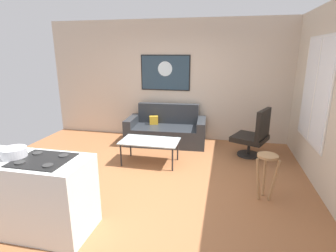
{
  "coord_description": "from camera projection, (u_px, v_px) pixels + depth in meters",
  "views": [
    {
      "loc": [
        1.15,
        -3.83,
        2.06
      ],
      "look_at": [
        0.11,
        0.9,
        0.7
      ],
      "focal_mm": 28.19,
      "sensor_mm": 36.0,
      "label": 1
    }
  ],
  "objects": [
    {
      "name": "kitchen_counter",
      "position": [
        27.0,
        194.0,
        3.1
      ],
      "size": [
        1.54,
        0.64,
        0.92
      ],
      "color": "silver",
      "rests_on": "ground"
    },
    {
      "name": "bar_stool",
      "position": [
        267.0,
        166.0,
        3.71
      ],
      "size": [
        0.33,
        0.33,
        0.68
      ],
      "color": "#A47A4F",
      "rests_on": "ground"
    },
    {
      "name": "back_wall",
      "position": [
        177.0,
        81.0,
        6.29
      ],
      "size": [
        6.4,
        0.05,
        2.8
      ],
      "primitive_type": "cube",
      "color": "beige",
      "rests_on": "ground"
    },
    {
      "name": "window",
      "position": [
        316.0,
        91.0,
        4.31
      ],
      "size": [
        0.03,
        1.39,
        1.76
      ],
      "color": "silver"
    },
    {
      "name": "couch",
      "position": [
        166.0,
        131.0,
        6.15
      ],
      "size": [
        1.85,
        0.96,
        0.88
      ],
      "color": "#292D32",
      "rests_on": "ground"
    },
    {
      "name": "coffee_table",
      "position": [
        150.0,
        142.0,
        4.97
      ],
      "size": [
        1.09,
        0.61,
        0.45
      ],
      "color": "silver",
      "rests_on": "ground"
    },
    {
      "name": "right_wall",
      "position": [
        331.0,
        100.0,
        3.75
      ],
      "size": [
        0.05,
        6.4,
        2.8
      ],
      "primitive_type": "cube",
      "color": "beige",
      "rests_on": "ground"
    },
    {
      "name": "ground",
      "position": [
        150.0,
        181.0,
        4.4
      ],
      "size": [
        6.4,
        6.4,
        0.04
      ],
      "primitive_type": "cube",
      "color": "#995E39"
    },
    {
      "name": "mixing_bowl",
      "position": [
        14.0,
        153.0,
        2.99
      ],
      "size": [
        0.28,
        0.28,
        0.12
      ],
      "color": "silver",
      "rests_on": "kitchen_counter"
    },
    {
      "name": "wall_painting",
      "position": [
        165.0,
        73.0,
        6.26
      ],
      "size": [
        1.19,
        0.03,
        0.83
      ],
      "color": "black"
    },
    {
      "name": "armchair",
      "position": [
        254.0,
        135.0,
        5.27
      ],
      "size": [
        0.82,
        0.84,
        1.0
      ],
      "color": "black",
      "rests_on": "ground"
    }
  ]
}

